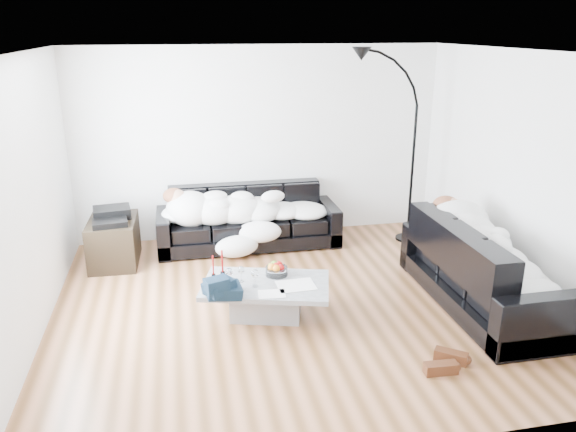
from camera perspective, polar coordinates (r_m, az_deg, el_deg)
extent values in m
plane|color=brown|center=(6.07, 0.57, -8.97)|extent=(5.00, 5.00, 0.00)
cube|color=silver|center=(7.74, -2.91, 7.38)|extent=(5.00, 0.02, 2.60)
cube|color=silver|center=(5.64, -25.07, 1.25)|extent=(0.02, 4.50, 2.60)
cube|color=silver|center=(6.57, 22.52, 3.88)|extent=(0.02, 4.50, 2.60)
plane|color=white|center=(5.38, 0.66, 16.35)|extent=(5.00, 5.00, 0.00)
cube|color=black|center=(7.52, -4.05, -0.15)|extent=(2.40, 0.83, 0.78)
cube|color=black|center=(6.25, 19.32, -4.77)|extent=(0.94, 2.19, 0.89)
ellipsoid|color=#0B4A53|center=(6.67, 16.24, -0.41)|extent=(0.42, 0.38, 0.20)
cube|color=#939699|center=(5.78, -2.24, -8.45)|extent=(1.41, 1.05, 0.37)
cylinder|color=white|center=(5.84, -1.17, -5.38)|extent=(0.29, 0.29, 0.14)
cylinder|color=white|center=(5.71, -4.78, -5.90)|extent=(0.08, 0.08, 0.16)
cylinder|color=white|center=(5.66, -6.00, -6.12)|extent=(0.09, 0.09, 0.18)
cylinder|color=white|center=(5.60, -3.38, -6.30)|extent=(0.09, 0.09, 0.18)
cylinder|color=maroon|center=(5.85, -7.61, -5.07)|extent=(0.04, 0.04, 0.23)
cylinder|color=maroon|center=(5.88, -6.70, -4.70)|extent=(0.05, 0.05, 0.26)
cube|color=silver|center=(5.63, 0.82, -7.03)|extent=(0.39, 0.30, 0.01)
cube|color=silver|center=(5.47, -1.66, -7.89)|extent=(0.28, 0.21, 0.01)
cube|color=black|center=(7.31, -17.26, -2.48)|extent=(0.59, 0.84, 0.57)
cube|color=black|center=(7.19, -17.53, 0.10)|extent=(0.48, 0.40, 0.13)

